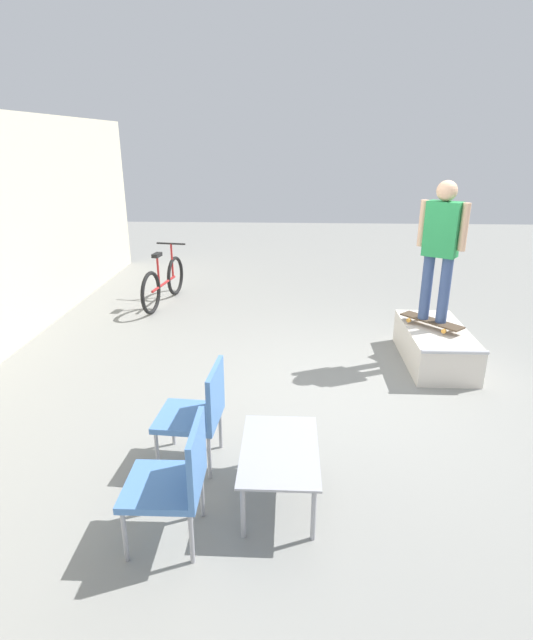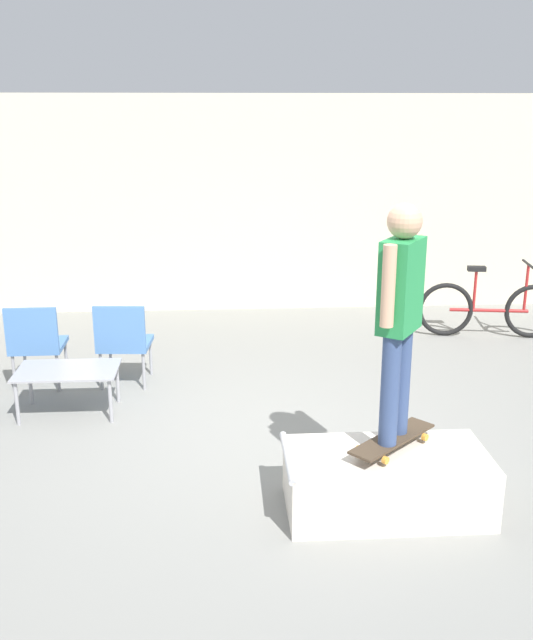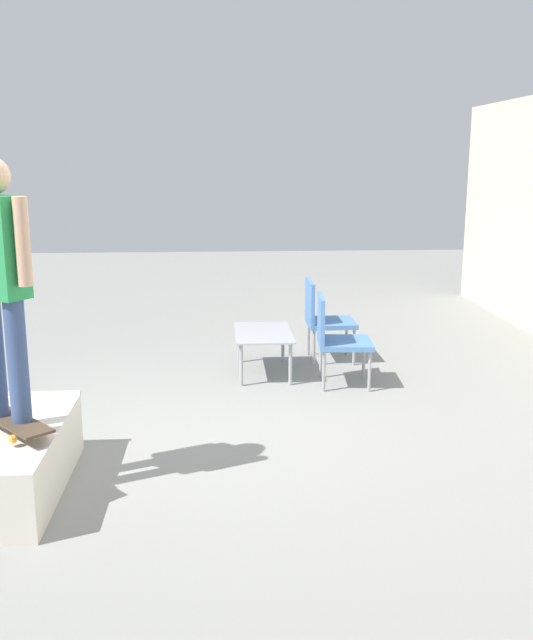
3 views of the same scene
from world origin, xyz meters
name	(u,v)px [view 2 (image 2 of 3)]	position (x,y,z in m)	size (l,w,h in m)	color
ground_plane	(259,440)	(0.00, 0.00, 0.00)	(24.00, 24.00, 0.00)	gray
house_wall_back	(242,205)	(0.00, 4.29, 1.50)	(12.00, 0.06, 3.00)	beige
skate_ramp_box	(386,482)	(0.86, -1.18, 0.22)	(1.47, 0.73, 0.47)	silver
skateboard_on_ramp	(393,439)	(0.90, -1.12, 0.53)	(0.73, 0.68, 0.07)	#473828
person_skater	(400,306)	(0.90, -1.12, 1.53)	(0.38, 0.49, 1.68)	#384C7A
coffee_table	(68,374)	(-1.77, 0.70, 0.40)	(0.95, 0.59, 0.45)	#9E9EA3
patio_chair_left	(36,341)	(-2.22, 1.39, 0.51)	(0.53, 0.53, 0.90)	#99999E
patio_chair_right	(123,339)	(-1.33, 1.39, 0.51)	(0.56, 0.56, 0.90)	#99999E
bicycle	(489,309)	(3.08, 2.77, 0.37)	(1.76, 0.52, 0.97)	black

